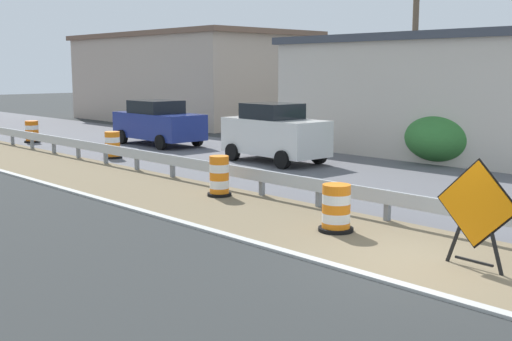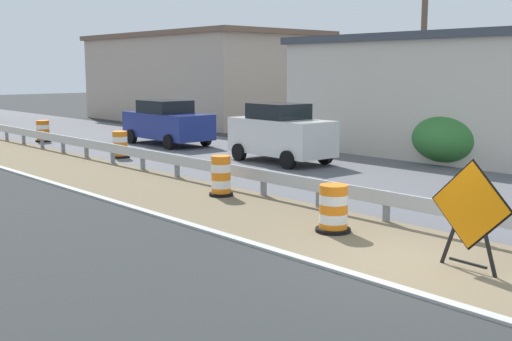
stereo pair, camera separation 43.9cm
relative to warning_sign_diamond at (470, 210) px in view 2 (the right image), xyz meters
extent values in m
plane|color=#2B2D2D|center=(-0.40, 0.67, -1.04)|extent=(160.00, 160.00, 0.00)
cube|color=#706047|center=(0.20, 0.67, -1.04)|extent=(3.61, 120.00, 0.01)
cube|color=#ADADA8|center=(-1.70, 0.67, -1.04)|extent=(0.20, 120.00, 0.11)
cube|color=#ADB2B7|center=(1.76, 3.08, -0.49)|extent=(0.08, 54.99, 0.32)
cube|color=slate|center=(1.84, 1.05, -0.69)|extent=(0.12, 0.12, 0.70)
cube|color=slate|center=(1.84, 3.08, -0.69)|extent=(0.12, 0.12, 0.70)
cube|color=slate|center=(1.84, 5.12, -0.69)|extent=(0.12, 0.12, 0.70)
cube|color=slate|center=(1.84, 7.16, -0.69)|extent=(0.12, 0.12, 0.70)
cube|color=slate|center=(1.84, 9.19, -0.69)|extent=(0.12, 0.12, 0.70)
cube|color=slate|center=(1.84, 11.23, -0.69)|extent=(0.12, 0.12, 0.70)
cube|color=slate|center=(1.84, 13.26, -0.69)|extent=(0.12, 0.12, 0.70)
cube|color=slate|center=(1.84, 15.30, -0.69)|extent=(0.12, 0.12, 0.70)
cube|color=slate|center=(1.84, 17.34, -0.69)|extent=(0.12, 0.12, 0.70)
cube|color=slate|center=(1.84, 19.37, -0.69)|extent=(0.12, 0.12, 0.70)
cube|color=slate|center=(1.84, 21.41, -0.69)|extent=(0.12, 0.12, 0.70)
cube|color=slate|center=(1.84, 23.45, -0.69)|extent=(0.12, 0.12, 0.70)
cube|color=slate|center=(1.84, 25.48, -0.69)|extent=(0.12, 0.12, 0.70)
cube|color=black|center=(-0.01, -0.35, -0.52)|extent=(0.07, 0.39, 1.06)
cube|color=black|center=(0.03, 0.35, -0.52)|extent=(0.07, 0.39, 1.06)
cube|color=black|center=(0.01, 0.00, -0.92)|extent=(0.08, 0.72, 0.04)
cube|color=orange|center=(-0.01, 0.00, 0.08)|extent=(0.12, 1.48, 1.48)
cube|color=black|center=(0.01, 0.00, 0.08)|extent=(0.10, 1.56, 1.56)
cylinder|color=orange|center=(0.26, 3.26, -0.94)|extent=(0.60, 0.60, 0.20)
cylinder|color=white|center=(0.26, 3.26, -0.74)|extent=(0.60, 0.60, 0.20)
cylinder|color=orange|center=(0.26, 3.26, -0.54)|extent=(0.60, 0.60, 0.20)
cylinder|color=white|center=(0.26, 3.26, -0.34)|extent=(0.60, 0.60, 0.20)
cylinder|color=orange|center=(0.26, 3.26, -0.14)|extent=(0.60, 0.60, 0.20)
cylinder|color=black|center=(0.26, 3.26, -1.00)|extent=(0.74, 0.74, 0.08)
cylinder|color=orange|center=(0.93, 7.87, -0.93)|extent=(0.52, 0.52, 0.22)
cylinder|color=white|center=(0.93, 7.87, -0.72)|extent=(0.52, 0.52, 0.22)
cylinder|color=orange|center=(0.93, 7.87, -0.50)|extent=(0.52, 0.52, 0.22)
cylinder|color=white|center=(0.93, 7.87, -0.28)|extent=(0.52, 0.52, 0.22)
cylinder|color=orange|center=(0.93, 7.87, -0.07)|extent=(0.52, 0.52, 0.22)
cylinder|color=black|center=(0.93, 7.87, -1.00)|extent=(0.65, 0.65, 0.08)
cylinder|color=orange|center=(2.75, 16.35, -0.94)|extent=(0.56, 0.56, 0.20)
cylinder|color=white|center=(2.75, 16.35, -0.74)|extent=(0.56, 0.56, 0.20)
cylinder|color=orange|center=(2.75, 16.35, -0.53)|extent=(0.56, 0.56, 0.20)
cylinder|color=white|center=(2.75, 16.35, -0.33)|extent=(0.56, 0.56, 0.20)
cylinder|color=orange|center=(2.75, 16.35, -0.12)|extent=(0.56, 0.56, 0.20)
cylinder|color=black|center=(2.75, 16.35, -1.00)|extent=(0.70, 0.70, 0.08)
cylinder|color=orange|center=(2.85, 23.64, -0.94)|extent=(0.59, 0.59, 0.20)
cylinder|color=white|center=(2.85, 23.64, -0.74)|extent=(0.59, 0.59, 0.20)
cylinder|color=orange|center=(2.85, 23.64, -0.54)|extent=(0.59, 0.59, 0.20)
cylinder|color=white|center=(2.85, 23.64, -0.34)|extent=(0.59, 0.59, 0.20)
cylinder|color=orange|center=(2.85, 23.64, -0.14)|extent=(0.59, 0.59, 0.20)
cylinder|color=black|center=(2.85, 23.64, -1.00)|extent=(0.74, 0.74, 0.08)
cube|color=navy|center=(6.54, 18.73, -0.17)|extent=(1.94, 4.62, 1.11)
cube|color=black|center=(6.54, 18.92, 0.67)|extent=(1.74, 2.13, 0.56)
cylinder|color=black|center=(7.50, 17.21, -0.72)|extent=(0.22, 0.64, 0.64)
cylinder|color=black|center=(5.57, 17.21, -0.72)|extent=(0.22, 0.64, 0.64)
cylinder|color=black|center=(7.50, 20.25, -0.72)|extent=(0.22, 0.64, 0.64)
cylinder|color=black|center=(5.57, 20.26, -0.72)|extent=(0.22, 0.64, 0.64)
cube|color=silver|center=(6.49, 11.33, -0.09)|extent=(1.93, 4.13, 1.26)
cube|color=black|center=(6.50, 11.49, 0.82)|extent=(1.68, 1.93, 0.56)
cylinder|color=black|center=(7.34, 9.96, -0.72)|extent=(0.24, 0.65, 0.64)
cylinder|color=black|center=(5.55, 10.02, -0.72)|extent=(0.24, 0.65, 0.64)
cylinder|color=black|center=(7.43, 12.64, -0.72)|extent=(0.24, 0.65, 0.64)
cylinder|color=black|center=(5.64, 12.70, -0.72)|extent=(0.24, 0.65, 0.64)
cube|color=beige|center=(14.43, 8.90, 1.17)|extent=(8.50, 11.88, 4.41)
cube|color=#3D424C|center=(14.43, 8.90, 3.52)|extent=(8.84, 12.36, 0.30)
cube|color=#AD9E8E|center=(15.93, 28.79, 1.61)|extent=(8.54, 15.40, 5.30)
cube|color=brown|center=(15.93, 28.79, 4.41)|extent=(8.88, 16.01, 0.30)
cylinder|color=brown|center=(12.10, 9.24, 2.79)|extent=(0.24, 0.24, 7.66)
ellipsoid|color=#337533|center=(10.87, 7.03, -0.12)|extent=(2.86, 2.86, 1.84)
camera|label=1|loc=(-10.02, -5.22, 2.33)|focal=45.35mm
camera|label=2|loc=(-9.69, -5.52, 2.33)|focal=45.35mm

